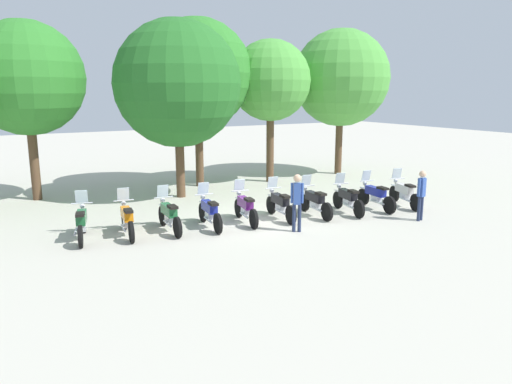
# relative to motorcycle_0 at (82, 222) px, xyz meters

# --- Properties ---
(ground_plane) EXTENTS (80.00, 80.00, 0.00)m
(ground_plane) POSITION_rel_motorcycle_0_xyz_m (5.71, -0.86, -0.52)
(ground_plane) COLOR #BCB7A8
(motorcycle_0) EXTENTS (0.79, 2.15, 1.37)m
(motorcycle_0) POSITION_rel_motorcycle_0_xyz_m (0.00, 0.00, 0.00)
(motorcycle_0) COLOR black
(motorcycle_0) RESTS_ON ground_plane
(motorcycle_1) EXTENTS (0.66, 2.18, 1.37)m
(motorcycle_1) POSITION_rel_motorcycle_0_xyz_m (1.27, -0.26, 0.00)
(motorcycle_1) COLOR black
(motorcycle_1) RESTS_ON ground_plane
(motorcycle_2) EXTENTS (0.62, 2.19, 1.37)m
(motorcycle_2) POSITION_rel_motorcycle_0_xyz_m (2.53, -0.45, 0.00)
(motorcycle_2) COLOR black
(motorcycle_2) RESTS_ON ground_plane
(motorcycle_3) EXTENTS (0.64, 2.19, 1.37)m
(motorcycle_3) POSITION_rel_motorcycle_0_xyz_m (3.81, -0.67, 0.00)
(motorcycle_3) COLOR black
(motorcycle_3) RESTS_ON ground_plane
(motorcycle_4) EXTENTS (0.71, 2.18, 1.37)m
(motorcycle_4) POSITION_rel_motorcycle_0_xyz_m (5.08, -0.75, 0.00)
(motorcycle_4) COLOR black
(motorcycle_4) RESTS_ON ground_plane
(motorcycle_5) EXTENTS (0.65, 2.19, 1.37)m
(motorcycle_5) POSITION_rel_motorcycle_0_xyz_m (6.35, -0.91, 0.00)
(motorcycle_5) COLOR black
(motorcycle_5) RESTS_ON ground_plane
(motorcycle_6) EXTENTS (0.64, 2.19, 1.37)m
(motorcycle_6) POSITION_rel_motorcycle_0_xyz_m (7.62, -1.16, 0.00)
(motorcycle_6) COLOR black
(motorcycle_6) RESTS_ON ground_plane
(motorcycle_7) EXTENTS (0.75, 2.17, 1.37)m
(motorcycle_7) POSITION_rel_motorcycle_0_xyz_m (8.90, -1.42, 0.00)
(motorcycle_7) COLOR black
(motorcycle_7) RESTS_ON ground_plane
(motorcycle_8) EXTENTS (0.64, 2.19, 1.37)m
(motorcycle_8) POSITION_rel_motorcycle_0_xyz_m (10.16, -1.50, 0.00)
(motorcycle_8) COLOR black
(motorcycle_8) RESTS_ON ground_plane
(motorcycle_9) EXTENTS (0.84, 2.13, 1.37)m
(motorcycle_9) POSITION_rel_motorcycle_0_xyz_m (11.44, -1.69, 0.00)
(motorcycle_9) COLOR black
(motorcycle_9) RESTS_ON ground_plane
(person_0) EXTENTS (0.38, 0.33, 1.82)m
(person_0) POSITION_rel_motorcycle_0_xyz_m (5.94, -2.51, 0.56)
(person_0) COLOR #232D4C
(person_0) RESTS_ON ground_plane
(person_1) EXTENTS (0.41, 0.27, 1.71)m
(person_1) POSITION_rel_motorcycle_0_xyz_m (10.32, -3.48, 0.49)
(person_1) COLOR #232D4C
(person_1) RESTS_ON ground_plane
(tree_1) EXTENTS (4.40, 4.40, 6.99)m
(tree_1) POSITION_rel_motorcycle_0_xyz_m (-0.55, 6.47, 4.25)
(tree_1) COLOR brown
(tree_1) RESTS_ON ground_plane
(tree_2) EXTENTS (5.04, 5.04, 7.11)m
(tree_2) POSITION_rel_motorcycle_0_xyz_m (4.67, 4.07, 4.06)
(tree_2) COLOR brown
(tree_2) RESTS_ON ground_plane
(tree_3) EXTENTS (4.84, 4.84, 7.48)m
(tree_3) POSITION_rel_motorcycle_0_xyz_m (6.31, 5.90, 4.53)
(tree_3) COLOR brown
(tree_3) RESTS_ON ground_plane
(tree_4) EXTENTS (3.77, 3.77, 6.66)m
(tree_4) POSITION_rel_motorcycle_0_xyz_m (9.69, 5.22, 4.24)
(tree_4) COLOR brown
(tree_4) RESTS_ON ground_plane
(tree_5) EXTENTS (4.91, 4.91, 7.41)m
(tree_5) POSITION_rel_motorcycle_0_xyz_m (14.01, 5.38, 4.42)
(tree_5) COLOR brown
(tree_5) RESTS_ON ground_plane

